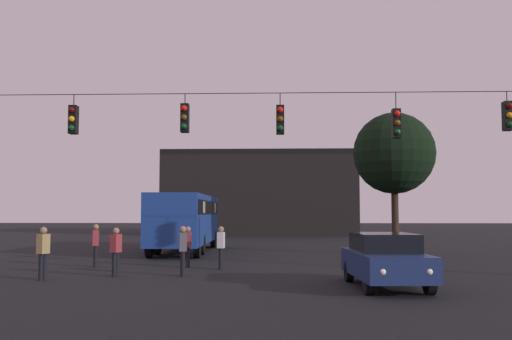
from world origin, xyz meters
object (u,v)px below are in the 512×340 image
Objects in this scene: pedestrian_crossing_left at (96,243)px; pedestrian_crossing_right at (221,245)px; car_near_right at (385,259)px; tree_left_silhouette at (394,154)px; pedestrian_crossing_center at (188,244)px; pedestrian_trailing at (183,248)px; pedestrian_far_side at (116,249)px; city_bus at (186,217)px; pedestrian_near_bus at (43,250)px.

pedestrian_crossing_right is at bearing -9.68° from pedestrian_crossing_left.
car_near_right is 0.62× the size of tree_left_silhouette.
pedestrian_trailing is (0.29, -3.01, 0.06)m from pedestrian_crossing_center.
pedestrian_far_side is at bearing 163.38° from car_near_right.
pedestrian_crossing_left is at bearing 177.85° from pedestrian_crossing_center.
pedestrian_trailing is (-1.06, -2.30, 0.04)m from pedestrian_crossing_right.
car_near_right is 13.66m from tree_left_silhouette.
pedestrian_trailing is (1.75, -11.81, -0.93)m from city_bus.
pedestrian_crossing_right is 0.99× the size of pedestrian_far_side.
tree_left_silhouette is at bearing 47.72° from pedestrian_trailing.
pedestrian_crossing_center is 3.74m from pedestrian_far_side.
city_bus is at bearing 79.40° from pedestrian_near_bus.
pedestrian_near_bus reaches higher than pedestrian_crossing_left.
city_bus reaches higher than pedestrian_crossing_left.
tree_left_silhouette is (13.24, 11.22, 4.12)m from pedestrian_near_bus.
city_bus is 7.05× the size of pedestrian_crossing_center.
pedestrian_crossing_left is (-2.17, -8.67, -0.93)m from city_bus.
pedestrian_trailing is (3.92, -3.14, 0.00)m from pedestrian_crossing_left.
pedestrian_crossing_center is 0.98× the size of pedestrian_crossing_right.
pedestrian_crossing_left is 4.43m from pedestrian_near_bus.
tree_left_silhouette is at bearing -9.83° from city_bus.
pedestrian_trailing is 1.03× the size of pedestrian_far_side.
pedestrian_trailing is 0.23× the size of tree_left_silhouette.
pedestrian_crossing_left is 1.04× the size of pedestrian_crossing_right.
city_bus is 8.98m from pedestrian_crossing_left.
pedestrian_far_side is (-0.44, -12.02, -0.96)m from city_bus.
pedestrian_crossing_left is at bearing 170.32° from pedestrian_crossing_right.
pedestrian_far_side is at bearing -137.88° from tree_left_silhouette.
pedestrian_trailing is at bearing -84.49° from pedestrian_crossing_center.
tree_left_silhouette is (7.98, 7.65, 4.16)m from pedestrian_crossing_right.
pedestrian_crossing_center is at bearing 152.11° from pedestrian_crossing_right.
pedestrian_crossing_center is (1.46, -8.80, -0.99)m from city_bus.
car_near_right is 6.76m from pedestrian_trailing.
tree_left_silhouette reaches higher than pedestrian_crossing_left.
city_bus is 16.59m from car_near_right.
car_near_right is at bearing -23.68° from pedestrian_trailing.
pedestrian_far_side is at bearing -174.45° from pedestrian_trailing.
pedestrian_crossing_right is at bearing -27.89° from pedestrian_crossing_center.
pedestrian_crossing_center is (-6.48, 5.72, 0.08)m from car_near_right.
pedestrian_near_bus is 2.27m from pedestrian_far_side.
tree_left_silhouette is at bearing 43.76° from pedestrian_crossing_right.
pedestrian_crossing_right is at bearing 34.20° from pedestrian_near_bus.
pedestrian_crossing_center is 1.52m from pedestrian_crossing_right.
pedestrian_near_bus is at bearing 172.11° from car_near_right.
pedestrian_crossing_left is 3.78m from pedestrian_far_side.
tree_left_silhouette reaches higher than pedestrian_near_bus.
city_bus is at bearing 118.65° from car_near_right.
pedestrian_crossing_right is (2.81, -9.52, -0.97)m from city_bus.
car_near_right is 8.64m from pedestrian_crossing_center.
pedestrian_crossing_center is at bearing 59.46° from pedestrian_far_side.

